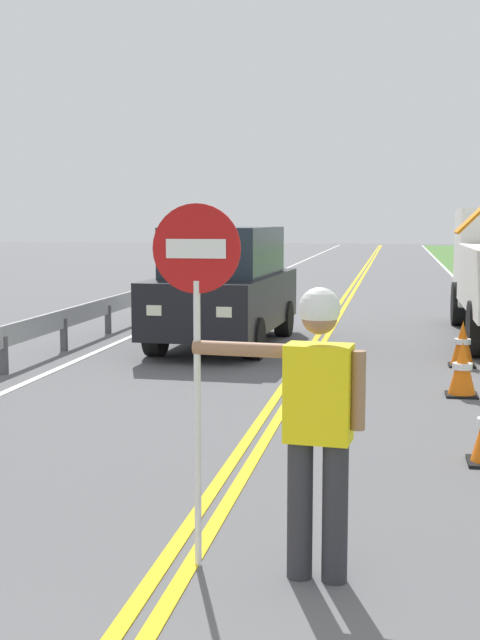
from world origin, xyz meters
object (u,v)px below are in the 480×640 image
object	(u,v)px
flagger_worker	(317,415)
oncoming_suv_nearest	(225,286)
traffic_cone_tail	(462,345)
traffic_cone_mid	(462,370)
stop_sign_paddle	(197,303)

from	to	relation	value
flagger_worker	oncoming_suv_nearest	size ratio (longest dim) A/B	0.39
flagger_worker	traffic_cone_tail	bearing A→B (deg)	79.73
flagger_worker	oncoming_suv_nearest	xyz separation A→B (m)	(-2.52, 9.71, 0.01)
traffic_cone_mid	traffic_cone_tail	bearing A→B (deg)	85.78
oncoming_suv_nearest	traffic_cone_mid	xyz separation A→B (m)	(3.84, -3.81, -0.72)
oncoming_suv_nearest	traffic_cone_mid	size ratio (longest dim) A/B	6.68
traffic_cone_mid	traffic_cone_tail	xyz separation A→B (m)	(0.17, 2.29, 0.00)
flagger_worker	oncoming_suv_nearest	distance (m)	10.03
stop_sign_paddle	traffic_cone_mid	bearing A→B (deg)	70.34
flagger_worker	stop_sign_paddle	world-z (taller)	stop_sign_paddle
oncoming_suv_nearest	traffic_cone_mid	world-z (taller)	oncoming_suv_nearest
flagger_worker	traffic_cone_tail	distance (m)	8.35
flagger_worker	traffic_cone_mid	size ratio (longest dim) A/B	2.61
stop_sign_paddle	traffic_cone_mid	distance (m)	6.33
traffic_cone_mid	traffic_cone_tail	distance (m)	2.29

